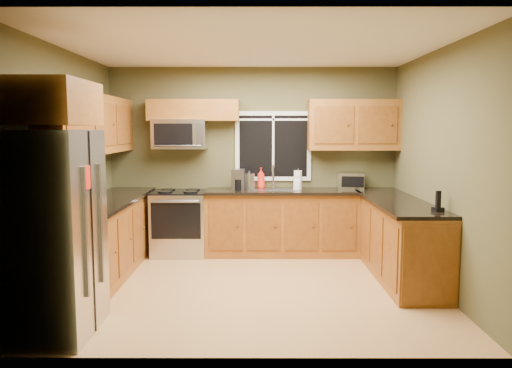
{
  "coord_description": "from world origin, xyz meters",
  "views": [
    {
      "loc": [
        0.06,
        -5.58,
        1.81
      ],
      "look_at": [
        0.05,
        0.35,
        1.15
      ],
      "focal_mm": 35.0,
      "sensor_mm": 36.0,
      "label": 1
    }
  ],
  "objects_px": {
    "soap_bottle_b": "(297,183)",
    "soap_bottle_c": "(240,183)",
    "range": "(180,222)",
    "coffee_maker": "(239,180)",
    "cordless_phone": "(438,205)",
    "paper_towel_roll": "(298,180)",
    "microwave": "(180,134)",
    "soap_bottle_a": "(261,178)",
    "kettle": "(249,180)",
    "refrigerator": "(51,233)",
    "toaster_oven": "(351,181)"
  },
  "relations": [
    {
      "from": "paper_towel_roll",
      "to": "soap_bottle_c",
      "type": "relative_size",
      "value": 1.66
    },
    {
      "from": "toaster_oven",
      "to": "microwave",
      "type": "bearing_deg",
      "value": -179.74
    },
    {
      "from": "cordless_phone",
      "to": "soap_bottle_a",
      "type": "bearing_deg",
      "value": 132.13
    },
    {
      "from": "coffee_maker",
      "to": "soap_bottle_b",
      "type": "xyz_separation_m",
      "value": [
        0.83,
        0.05,
        -0.04
      ]
    },
    {
      "from": "soap_bottle_a",
      "to": "soap_bottle_b",
      "type": "bearing_deg",
      "value": -19.02
    },
    {
      "from": "coffee_maker",
      "to": "soap_bottle_c",
      "type": "bearing_deg",
      "value": 80.07
    },
    {
      "from": "paper_towel_roll",
      "to": "soap_bottle_a",
      "type": "distance_m",
      "value": 0.55
    },
    {
      "from": "range",
      "to": "coffee_maker",
      "type": "distance_m",
      "value": 1.05
    },
    {
      "from": "microwave",
      "to": "soap_bottle_b",
      "type": "bearing_deg",
      "value": -2.79
    },
    {
      "from": "kettle",
      "to": "range",
      "type": "bearing_deg",
      "value": -175.31
    },
    {
      "from": "soap_bottle_c",
      "to": "range",
      "type": "bearing_deg",
      "value": -172.74
    },
    {
      "from": "coffee_maker",
      "to": "range",
      "type": "bearing_deg",
      "value": -179.48
    },
    {
      "from": "toaster_oven",
      "to": "soap_bottle_b",
      "type": "relative_size",
      "value": 2.07
    },
    {
      "from": "range",
      "to": "soap_bottle_a",
      "type": "relative_size",
      "value": 3.11
    },
    {
      "from": "kettle",
      "to": "paper_towel_roll",
      "type": "distance_m",
      "value": 0.7
    },
    {
      "from": "paper_towel_roll",
      "to": "coffee_maker",
      "type": "bearing_deg",
      "value": -174.89
    },
    {
      "from": "microwave",
      "to": "soap_bottle_a",
      "type": "xyz_separation_m",
      "value": [
        1.17,
        0.09,
        -0.64
      ]
    },
    {
      "from": "range",
      "to": "paper_towel_roll",
      "type": "relative_size",
      "value": 3.15
    },
    {
      "from": "paper_towel_roll",
      "to": "microwave",
      "type": "bearing_deg",
      "value": 178.24
    },
    {
      "from": "microwave",
      "to": "soap_bottle_a",
      "type": "relative_size",
      "value": 2.52
    },
    {
      "from": "paper_towel_roll",
      "to": "soap_bottle_a",
      "type": "xyz_separation_m",
      "value": [
        -0.53,
        0.15,
        0.02
      ]
    },
    {
      "from": "kettle",
      "to": "cordless_phone",
      "type": "distance_m",
      "value": 2.79
    },
    {
      "from": "soap_bottle_a",
      "to": "soap_bottle_b",
      "type": "distance_m",
      "value": 0.54
    },
    {
      "from": "range",
      "to": "soap_bottle_a",
      "type": "distance_m",
      "value": 1.34
    },
    {
      "from": "soap_bottle_b",
      "to": "soap_bottle_c",
      "type": "bearing_deg",
      "value": 176.05
    },
    {
      "from": "range",
      "to": "coffee_maker",
      "type": "height_order",
      "value": "coffee_maker"
    },
    {
      "from": "paper_towel_roll",
      "to": "cordless_phone",
      "type": "xyz_separation_m",
      "value": [
        1.33,
        -1.91,
        -0.07
      ]
    },
    {
      "from": "kettle",
      "to": "soap_bottle_b",
      "type": "bearing_deg",
      "value": -2.33
    },
    {
      "from": "soap_bottle_a",
      "to": "cordless_phone",
      "type": "relative_size",
      "value": 1.38
    },
    {
      "from": "microwave",
      "to": "range",
      "type": "bearing_deg",
      "value": -89.98
    },
    {
      "from": "toaster_oven",
      "to": "paper_towel_roll",
      "type": "xyz_separation_m",
      "value": [
        -0.77,
        -0.06,
        0.02
      ]
    },
    {
      "from": "soap_bottle_b",
      "to": "cordless_phone",
      "type": "bearing_deg",
      "value": -54.34
    },
    {
      "from": "range",
      "to": "soap_bottle_c",
      "type": "distance_m",
      "value": 1.04
    },
    {
      "from": "coffee_maker",
      "to": "cordless_phone",
      "type": "distance_m",
      "value": 2.85
    },
    {
      "from": "paper_towel_roll",
      "to": "cordless_phone",
      "type": "bearing_deg",
      "value": -55.14
    },
    {
      "from": "coffee_maker",
      "to": "soap_bottle_c",
      "type": "relative_size",
      "value": 1.65
    },
    {
      "from": "refrigerator",
      "to": "paper_towel_roll",
      "type": "xyz_separation_m",
      "value": [
        2.39,
        2.85,
        0.17
      ]
    },
    {
      "from": "soap_bottle_c",
      "to": "cordless_phone",
      "type": "relative_size",
      "value": 0.82
    },
    {
      "from": "range",
      "to": "cordless_phone",
      "type": "distance_m",
      "value": 3.58
    },
    {
      "from": "soap_bottle_b",
      "to": "soap_bottle_c",
      "type": "xyz_separation_m",
      "value": [
        -0.81,
        0.06,
        -0.01
      ]
    },
    {
      "from": "range",
      "to": "paper_towel_roll",
      "type": "bearing_deg",
      "value": 2.82
    },
    {
      "from": "refrigerator",
      "to": "cordless_phone",
      "type": "xyz_separation_m",
      "value": [
        3.72,
        0.94,
        0.11
      ]
    },
    {
      "from": "coffee_maker",
      "to": "soap_bottle_b",
      "type": "bearing_deg",
      "value": 3.21
    },
    {
      "from": "refrigerator",
      "to": "kettle",
      "type": "xyz_separation_m",
      "value": [
        1.69,
        2.85,
        0.17
      ]
    },
    {
      "from": "soap_bottle_a",
      "to": "coffee_maker",
      "type": "bearing_deg",
      "value": -145.26
    },
    {
      "from": "microwave",
      "to": "soap_bottle_b",
      "type": "relative_size",
      "value": 3.92
    },
    {
      "from": "refrigerator",
      "to": "range",
      "type": "xyz_separation_m",
      "value": [
        0.69,
        2.77,
        -0.43
      ]
    },
    {
      "from": "soap_bottle_a",
      "to": "soap_bottle_b",
      "type": "height_order",
      "value": "soap_bottle_a"
    },
    {
      "from": "range",
      "to": "refrigerator",
      "type": "bearing_deg",
      "value": -103.97
    },
    {
      "from": "range",
      "to": "kettle",
      "type": "bearing_deg",
      "value": 4.69
    }
  ]
}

